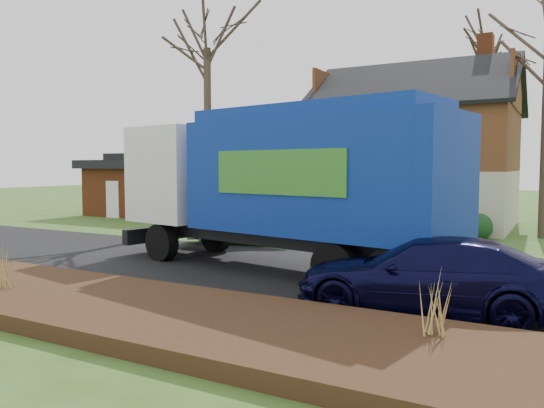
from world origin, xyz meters
The scene contains 12 objects.
ground centered at (0.00, 0.00, 0.00)m, with size 120.00×120.00×0.00m, color #334E1A.
road centered at (0.00, 0.00, 0.01)m, with size 80.00×7.00×0.02m, color black.
mulch_verge centered at (0.00, -5.30, 0.15)m, with size 80.00×3.50×0.30m, color black.
main_house centered at (1.49, 13.91, 4.03)m, with size 12.95×8.95×9.26m.
ranch_house centered at (-12.00, 13.00, 1.81)m, with size 9.80×8.20×3.70m.
garbage_truck centered at (1.71, 0.20, 2.58)m, with size 10.78×4.65×4.48m.
silver_sedan centered at (-1.95, 4.05, 0.69)m, with size 1.46×4.18×1.38m, color #B7B9C0.
navy_wagon centered at (6.24, -2.22, 0.75)m, with size 2.11×5.20×1.51m, color black.
tree_front_west centered at (-6.23, 7.74, 9.65)m, with size 3.94×3.94×11.71m.
tree_back centered at (4.47, 20.56, 10.47)m, with size 3.97×3.97×12.57m.
grass_clump_mid centered at (-1.88, -5.69, 0.73)m, with size 0.30×0.25×0.85m.
grass_clump_east centered at (6.86, -4.48, 0.78)m, with size 0.39×0.32×0.97m.
Camera 1 is at (8.54, -12.76, 2.89)m, focal length 35.00 mm.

